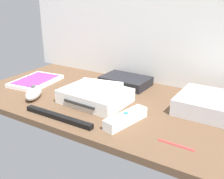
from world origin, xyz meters
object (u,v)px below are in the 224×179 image
(game_console, at_px, (95,96))
(remote_nunchuk, at_px, (34,93))
(sensor_bar, at_px, (58,117))
(mini_computer, at_px, (207,104))
(remote_classic_pad, at_px, (99,86))
(stylus_pen, at_px, (176,144))
(game_case, at_px, (36,81))
(network_router, at_px, (126,81))
(remote_wand, at_px, (126,118))

(game_console, height_order, remote_nunchuk, remote_nunchuk)
(game_console, xyz_separation_m, sensor_bar, (-0.02, -0.16, -0.01))
(mini_computer, height_order, remote_classic_pad, remote_classic_pad)
(game_console, height_order, stylus_pen, game_console)
(game_case, distance_m, stylus_pen, 0.64)
(network_router, height_order, remote_classic_pad, remote_classic_pad)
(remote_nunchuk, xyz_separation_m, remote_classic_pad, (0.20, 0.09, 0.03))
(mini_computer, bearing_deg, sensor_bar, -141.87)
(game_console, bearing_deg, mini_computer, 21.96)
(network_router, bearing_deg, game_case, -150.90)
(network_router, bearing_deg, remote_classic_pad, -87.55)
(mini_computer, xyz_separation_m, stylus_pen, (-0.01, -0.23, -0.02))
(mini_computer, xyz_separation_m, sensor_bar, (-0.35, -0.28, -0.02))
(remote_classic_pad, bearing_deg, sensor_bar, -110.44)
(game_console, bearing_deg, game_case, 176.60)
(remote_classic_pad, bearing_deg, remote_wand, -40.91)
(game_case, bearing_deg, network_router, 20.91)
(remote_wand, height_order, stylus_pen, remote_wand)
(remote_nunchuk, bearing_deg, game_case, 108.05)
(mini_computer, distance_m, stylus_pen, 0.23)
(network_router, relative_size, remote_wand, 1.21)
(remote_classic_pad, bearing_deg, game_case, 165.04)
(game_case, relative_size, network_router, 1.11)
(sensor_bar, bearing_deg, stylus_pen, 7.56)
(stylus_pen, bearing_deg, game_case, 167.01)
(network_router, xyz_separation_m, remote_classic_pad, (0.00, -0.19, 0.04))
(remote_wand, distance_m, remote_classic_pad, 0.18)
(mini_computer, height_order, sensor_bar, mini_computer)
(game_case, distance_m, remote_nunchuk, 0.17)
(game_case, relative_size, sensor_bar, 0.85)
(game_case, relative_size, remote_nunchuk, 1.87)
(network_router, relative_size, remote_nunchuk, 1.68)
(remote_nunchuk, bearing_deg, game_console, -3.12)
(remote_wand, height_order, remote_classic_pad, remote_classic_pad)
(remote_wand, xyz_separation_m, remote_classic_pad, (-0.15, 0.09, 0.04))
(remote_nunchuk, bearing_deg, sensor_bar, -49.35)
(remote_wand, relative_size, remote_classic_pad, 0.97)
(remote_wand, height_order, sensor_bar, remote_wand)
(game_console, height_order, remote_wand, game_console)
(game_console, distance_m, game_case, 0.31)
(game_console, bearing_deg, remote_wand, -23.82)
(mini_computer, relative_size, remote_classic_pad, 1.10)
(remote_wand, height_order, remote_nunchuk, remote_nunchuk)
(game_console, bearing_deg, network_router, 90.71)
(game_console, distance_m, sensor_bar, 0.16)
(mini_computer, bearing_deg, game_case, -172.44)
(game_console, relative_size, remote_classic_pad, 1.38)
(sensor_bar, bearing_deg, remote_classic_pad, 80.27)
(mini_computer, relative_size, sensor_bar, 0.72)
(game_console, relative_size, mini_computer, 1.26)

